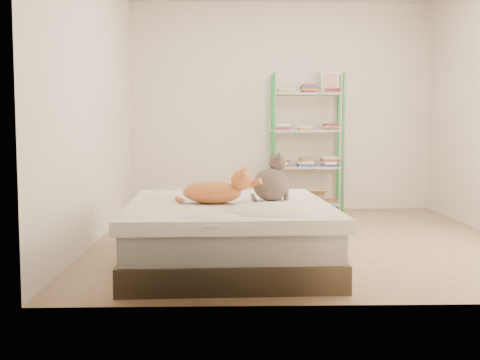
{
  "coord_description": "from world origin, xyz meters",
  "views": [
    {
      "loc": [
        -0.73,
        -5.54,
        1.04
      ],
      "look_at": [
        -0.6,
        -0.71,
        0.62
      ],
      "focal_mm": 45.0,
      "sensor_mm": 36.0,
      "label": 1
    }
  ],
  "objects_px": {
    "bed": "(228,233)",
    "white_bin": "(180,201)",
    "grey_cat": "(271,177)",
    "cardboard_box": "(294,210)",
    "shelf_unit": "(307,145)",
    "orange_cat": "(212,189)"
  },
  "relations": [
    {
      "from": "bed",
      "to": "white_bin",
      "type": "xyz_separation_m",
      "value": [
        -0.55,
        2.52,
        -0.07
      ]
    },
    {
      "from": "grey_cat",
      "to": "cardboard_box",
      "type": "height_order",
      "value": "grey_cat"
    },
    {
      "from": "shelf_unit",
      "to": "cardboard_box",
      "type": "bearing_deg",
      "value": -103.89
    },
    {
      "from": "orange_cat",
      "to": "cardboard_box",
      "type": "xyz_separation_m",
      "value": [
        0.82,
        1.76,
        -0.4
      ]
    },
    {
      "from": "bed",
      "to": "shelf_unit",
      "type": "bearing_deg",
      "value": 69.04
    },
    {
      "from": "bed",
      "to": "orange_cat",
      "type": "height_order",
      "value": "orange_cat"
    },
    {
      "from": "shelf_unit",
      "to": "cardboard_box",
      "type": "relative_size",
      "value": 3.03
    },
    {
      "from": "orange_cat",
      "to": "cardboard_box",
      "type": "relative_size",
      "value": 0.92
    },
    {
      "from": "grey_cat",
      "to": "white_bin",
      "type": "distance_m",
      "value": 2.65
    },
    {
      "from": "bed",
      "to": "grey_cat",
      "type": "distance_m",
      "value": 0.54
    },
    {
      "from": "orange_cat",
      "to": "shelf_unit",
      "type": "height_order",
      "value": "shelf_unit"
    },
    {
      "from": "cardboard_box",
      "to": "shelf_unit",
      "type": "bearing_deg",
      "value": 67.51
    },
    {
      "from": "cardboard_box",
      "to": "white_bin",
      "type": "distance_m",
      "value": 1.51
    },
    {
      "from": "orange_cat",
      "to": "grey_cat",
      "type": "xyz_separation_m",
      "value": [
        0.45,
        0.15,
        0.08
      ]
    },
    {
      "from": "bed",
      "to": "grey_cat",
      "type": "height_order",
      "value": "grey_cat"
    },
    {
      "from": "bed",
      "to": "shelf_unit",
      "type": "height_order",
      "value": "shelf_unit"
    },
    {
      "from": "bed",
      "to": "grey_cat",
      "type": "xyz_separation_m",
      "value": [
        0.33,
        0.08,
        0.42
      ]
    },
    {
      "from": "bed",
      "to": "cardboard_box",
      "type": "xyz_separation_m",
      "value": [
        0.7,
        1.69,
        -0.05
      ]
    },
    {
      "from": "bed",
      "to": "white_bin",
      "type": "height_order",
      "value": "bed"
    },
    {
      "from": "grey_cat",
      "to": "white_bin",
      "type": "height_order",
      "value": "grey_cat"
    },
    {
      "from": "white_bin",
      "to": "grey_cat",
      "type": "bearing_deg",
      "value": -70.11
    },
    {
      "from": "bed",
      "to": "orange_cat",
      "type": "xyz_separation_m",
      "value": [
        -0.12,
        -0.07,
        0.34
      ]
    }
  ]
}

